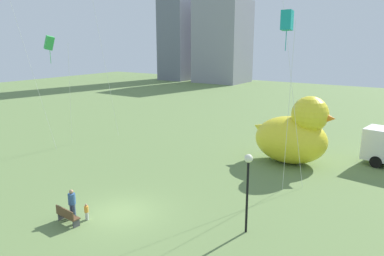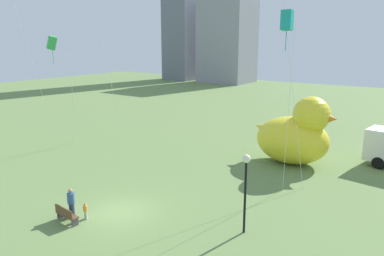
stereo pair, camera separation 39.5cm
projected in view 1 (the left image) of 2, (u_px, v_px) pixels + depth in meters
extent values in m
plane|color=#658047|center=(122.00, 213.00, 20.48)|extent=(140.00, 140.00, 0.00)
cube|color=brown|center=(68.00, 216.00, 19.24)|extent=(1.53, 0.57, 0.06)
cube|color=brown|center=(65.00, 213.00, 19.03)|extent=(1.50, 0.18, 0.45)
cube|color=#47474C|center=(61.00, 216.00, 19.70)|extent=(0.11, 0.38, 0.39)
cube|color=#47474C|center=(76.00, 223.00, 18.89)|extent=(0.11, 0.38, 0.39)
cylinder|color=#38476B|center=(72.00, 210.00, 19.89)|extent=(0.18, 0.18, 0.79)
cylinder|color=#38476B|center=(74.00, 211.00, 19.79)|extent=(0.18, 0.18, 0.79)
cylinder|color=#33598C|center=(72.00, 199.00, 19.68)|extent=(0.40, 0.40, 0.60)
sphere|color=#A87C5B|center=(71.00, 192.00, 19.58)|extent=(0.23, 0.23, 0.23)
cylinder|color=silver|center=(86.00, 216.00, 19.66)|extent=(0.10, 0.10, 0.45)
cylinder|color=silver|center=(88.00, 216.00, 19.60)|extent=(0.10, 0.10, 0.45)
cylinder|color=gold|center=(86.00, 209.00, 19.53)|extent=(0.23, 0.23, 0.34)
sphere|color=#A87C5B|center=(86.00, 205.00, 19.48)|extent=(0.13, 0.13, 0.13)
ellipsoid|color=yellow|center=(291.00, 140.00, 28.64)|extent=(5.63, 4.16, 3.67)
sphere|color=yellow|center=(310.00, 114.00, 27.42)|extent=(2.74, 2.74, 2.74)
cone|color=orange|center=(327.00, 118.00, 26.78)|extent=(1.23, 1.23, 1.23)
cone|color=yellow|center=(262.00, 128.00, 29.82)|extent=(1.68, 1.47, 1.77)
cylinder|color=black|center=(247.00, 198.00, 18.01)|extent=(0.12, 0.12, 3.71)
sphere|color=#EAEACC|center=(249.00, 158.00, 17.54)|extent=(0.41, 0.41, 0.41)
cylinder|color=black|center=(380.00, 159.00, 28.47)|extent=(1.25, 2.51, 0.90)
cube|color=slate|center=(182.00, 5.00, 88.88)|extent=(6.95, 11.72, 35.70)
cube|color=gray|center=(223.00, 42.00, 83.54)|extent=(10.85, 9.81, 18.16)
cylinder|color=silver|center=(289.00, 63.00, 22.99)|extent=(2.87, 0.28, 16.03)
cylinder|color=silver|center=(100.00, 37.00, 34.16)|extent=(0.84, 2.86, 19.38)
cylinder|color=silver|center=(288.00, 111.00, 22.07)|extent=(0.43, 0.71, 10.49)
cube|color=teal|center=(287.00, 20.00, 20.88)|extent=(0.68, 0.74, 1.18)
cylinder|color=teal|center=(286.00, 37.00, 21.09)|extent=(0.04, 0.04, 1.60)
cylinder|color=silver|center=(70.00, 96.00, 32.20)|extent=(2.30, 1.42, 9.19)
cube|color=green|center=(49.00, 43.00, 30.59)|extent=(1.03, 0.95, 1.29)
cylinder|color=green|center=(50.00, 54.00, 30.80)|extent=(0.04, 0.04, 1.60)
cylinder|color=silver|center=(27.00, 56.00, 30.06)|extent=(1.88, 2.62, 16.21)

